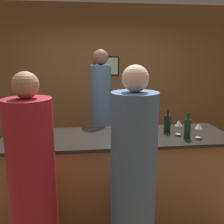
# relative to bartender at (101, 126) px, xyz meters

# --- Properties ---
(ground_plane) EXTENTS (14.00, 14.00, 0.00)m
(ground_plane) POSITION_rel_bartender_xyz_m (0.12, -0.78, -0.96)
(ground_plane) COLOR brown
(back_wall) EXTENTS (8.00, 0.08, 2.80)m
(back_wall) POSITION_rel_bartender_xyz_m (0.12, 1.09, 0.44)
(back_wall) COLOR brown
(back_wall) RESTS_ON ground_plane
(bar_counter) EXTENTS (2.52, 0.77, 1.06)m
(bar_counter) POSITION_rel_bartender_xyz_m (0.12, -0.78, -0.43)
(bar_counter) COLOR #996638
(bar_counter) RESTS_ON ground_plane
(bartender) EXTENTS (0.29, 0.29, 2.02)m
(bartender) POSITION_rel_bartender_xyz_m (0.00, 0.00, 0.00)
(bartender) COLOR #4C6B93
(bartender) RESTS_ON ground_plane
(guest_0) EXTENTS (0.37, 0.37, 1.87)m
(guest_0) POSITION_rel_bartender_xyz_m (0.15, -1.55, -0.10)
(guest_0) COLOR #4C6B93
(guest_0) RESTS_ON ground_plane
(guest_1) EXTENTS (0.37, 0.37, 1.82)m
(guest_1) POSITION_rel_bartender_xyz_m (-0.66, -1.53, -0.12)
(guest_1) COLOR maroon
(guest_1) RESTS_ON ground_plane
(wine_bottle_0) EXTENTS (0.07, 0.07, 0.28)m
(wine_bottle_0) POSITION_rel_bartender_xyz_m (0.86, -0.94, 0.21)
(wine_bottle_0) COLOR black
(wine_bottle_0) RESTS_ON bar_counter
(wine_bottle_1) EXTENTS (0.08, 0.08, 0.26)m
(wine_bottle_1) POSITION_rel_bartender_xyz_m (0.72, -0.70, 0.20)
(wine_bottle_1) COLOR black
(wine_bottle_1) RESTS_ON bar_counter
(wine_glass_0) EXTENTS (0.08, 0.08, 0.14)m
(wine_glass_0) POSITION_rel_bartender_xyz_m (0.18, -1.02, 0.21)
(wine_glass_0) COLOR silver
(wine_glass_0) RESTS_ON bar_counter
(wine_glass_1) EXTENTS (0.08, 0.08, 0.16)m
(wine_glass_1) POSITION_rel_bartender_xyz_m (0.98, -0.95, 0.23)
(wine_glass_1) COLOR silver
(wine_glass_1) RESTS_ON bar_counter
(wine_glass_2) EXTENTS (0.08, 0.08, 0.17)m
(wine_glass_2) POSITION_rel_bartender_xyz_m (0.81, -0.81, 0.23)
(wine_glass_2) COLOR silver
(wine_glass_2) RESTS_ON bar_counter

